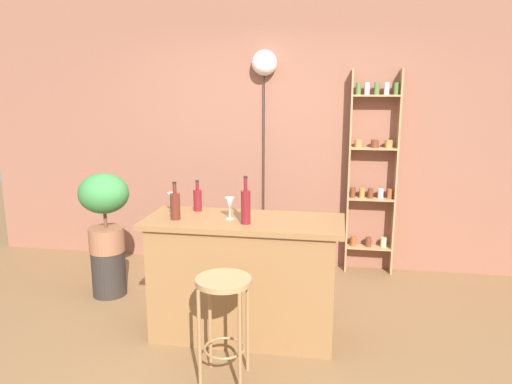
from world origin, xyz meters
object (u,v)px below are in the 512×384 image
(bottle_spirits_clear, at_px, (175,205))
(bottle_wine_red, at_px, (246,206))
(bottle_sauce_amber, at_px, (198,199))
(bar_stool, at_px, (224,305))
(wine_glass_left, at_px, (172,199))
(pendant_globe_light, at_px, (264,65))
(potted_plant, at_px, (104,205))
(wine_glass_center, at_px, (230,204))
(spice_shelf, at_px, (372,171))
(plant_stool, at_px, (109,273))

(bottle_spirits_clear, height_order, bottle_wine_red, bottle_wine_red)
(bottle_sauce_amber, xyz_separation_m, bottle_wine_red, (0.44, -0.30, 0.04))
(bar_stool, height_order, wine_glass_left, wine_glass_left)
(bar_stool, bearing_deg, pendant_globe_light, 91.98)
(bottle_sauce_amber, xyz_separation_m, pendant_globe_light, (0.32, 1.35, 1.08))
(bottle_wine_red, height_order, pendant_globe_light, pendant_globe_light)
(bottle_spirits_clear, bearing_deg, potted_plant, 145.54)
(bottle_sauce_amber, xyz_separation_m, wine_glass_center, (0.30, -0.20, 0.03))
(bar_stool, distance_m, potted_plant, 1.80)
(wine_glass_left, bearing_deg, bottle_spirits_clear, -63.59)
(bottle_wine_red, xyz_separation_m, pendant_globe_light, (-0.12, 1.66, 1.04))
(spice_shelf, distance_m, wine_glass_left, 2.15)
(spice_shelf, bearing_deg, bar_stool, -115.65)
(bar_stool, bearing_deg, bottle_sauce_amber, 115.98)
(potted_plant, relative_size, bottle_sauce_amber, 2.94)
(pendant_globe_light, bearing_deg, bottle_sauce_amber, -103.44)
(potted_plant, distance_m, bottle_spirits_clear, 1.07)
(bottle_spirits_clear, height_order, pendant_globe_light, pendant_globe_light)
(spice_shelf, relative_size, bottle_wine_red, 5.95)
(bar_stool, distance_m, wine_glass_center, 0.80)
(bottle_spirits_clear, xyz_separation_m, wine_glass_left, (-0.08, 0.16, 0.01))
(bottle_sauce_amber, distance_m, wine_glass_left, 0.21)
(bar_stool, relative_size, bottle_wine_red, 2.05)
(spice_shelf, bearing_deg, potted_plant, -157.25)
(spice_shelf, height_order, potted_plant, spice_shelf)
(spice_shelf, relative_size, potted_plant, 2.86)
(spice_shelf, bearing_deg, bottle_wine_red, -121.10)
(spice_shelf, relative_size, plant_stool, 4.92)
(bar_stool, bearing_deg, potted_plant, 139.99)
(bottle_sauce_amber, relative_size, bottle_spirits_clear, 0.87)
(bar_stool, relative_size, bottle_sauce_amber, 2.89)
(pendant_globe_light, bearing_deg, spice_shelf, -1.55)
(potted_plant, xyz_separation_m, wine_glass_left, (0.79, -0.43, 0.19))
(bottle_spirits_clear, bearing_deg, pendant_globe_light, 75.73)
(bottle_wine_red, height_order, wine_glass_left, bottle_wine_red)
(spice_shelf, height_order, wine_glass_center, spice_shelf)
(potted_plant, xyz_separation_m, bottle_sauce_amber, (0.96, -0.32, 0.16))
(wine_glass_center, bearing_deg, pendant_globe_light, 89.30)
(bottle_sauce_amber, bearing_deg, potted_plant, 161.44)
(bottle_spirits_clear, xyz_separation_m, pendant_globe_light, (0.41, 1.63, 1.07))
(bar_stool, relative_size, bottle_spirits_clear, 2.51)
(bottle_sauce_amber, xyz_separation_m, bottle_spirits_clear, (-0.09, -0.27, 0.01))
(bottle_sauce_amber, bearing_deg, plant_stool, 161.44)
(bottle_sauce_amber, relative_size, bottle_wine_red, 0.71)
(potted_plant, height_order, bottle_spirits_clear, bottle_spirits_clear)
(bottle_wine_red, relative_size, wine_glass_left, 2.11)
(spice_shelf, bearing_deg, plant_stool, -157.25)
(spice_shelf, bearing_deg, bottle_spirits_clear, -133.52)
(potted_plant, bearing_deg, plant_stool, -26.57)
(plant_stool, xyz_separation_m, bottle_sauce_amber, (0.96, -0.32, 0.80))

